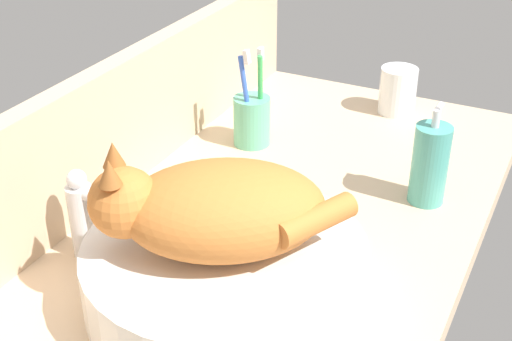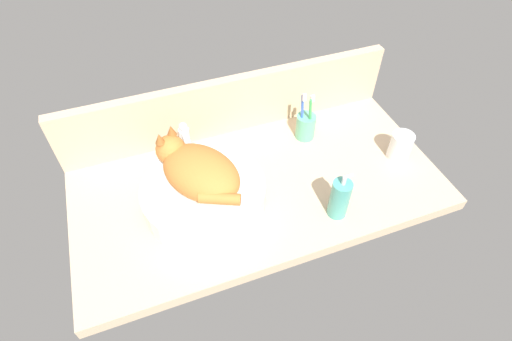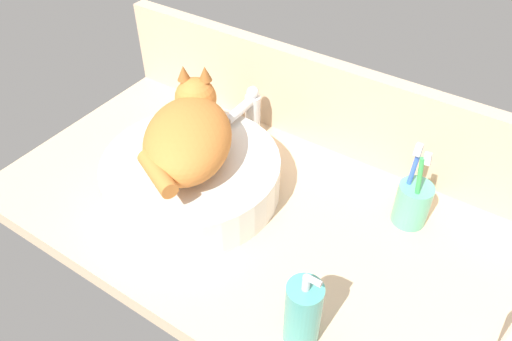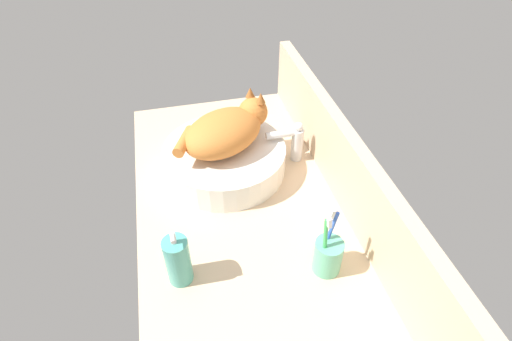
# 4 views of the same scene
# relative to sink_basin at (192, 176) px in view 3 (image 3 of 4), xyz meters

# --- Properties ---
(ground_plane) EXTENTS (1.15, 0.59, 0.04)m
(ground_plane) POSITION_rel_sink_basin_xyz_m (0.18, 0.02, -0.06)
(ground_plane) COLOR #D1B28E
(backsplash_panel) EXTENTS (1.15, 0.04, 0.21)m
(backsplash_panel) POSITION_rel_sink_basin_xyz_m (0.18, 0.30, 0.06)
(backsplash_panel) COLOR #CCAD8C
(backsplash_panel) RESTS_ON ground_plane
(sink_basin) EXTENTS (0.36, 0.36, 0.08)m
(sink_basin) POSITION_rel_sink_basin_xyz_m (0.00, 0.00, 0.00)
(sink_basin) COLOR silver
(sink_basin) RESTS_ON ground_plane
(cat) EXTENTS (0.27, 0.30, 0.14)m
(cat) POSITION_rel_sink_basin_xyz_m (-0.01, 0.01, 0.10)
(cat) COLOR #CC7533
(cat) RESTS_ON sink_basin
(faucet) EXTENTS (0.04, 0.12, 0.14)m
(faucet) POSITION_rel_sink_basin_xyz_m (-0.00, 0.22, 0.03)
(faucet) COLOR silver
(faucet) RESTS_ON ground_plane
(soap_dispenser) EXTENTS (0.06, 0.06, 0.16)m
(soap_dispenser) POSITION_rel_sink_basin_xyz_m (0.36, -0.17, 0.02)
(soap_dispenser) COLOR teal
(soap_dispenser) RESTS_ON ground_plane
(toothbrush_cup) EXTENTS (0.07, 0.07, 0.19)m
(toothbrush_cup) POSITION_rel_sink_basin_xyz_m (0.41, 0.17, 0.01)
(toothbrush_cup) COLOR #5BB28E
(toothbrush_cup) RESTS_ON ground_plane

